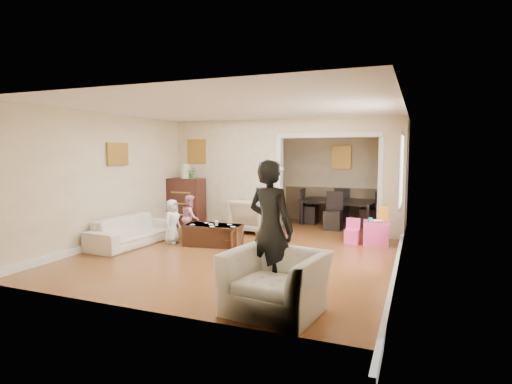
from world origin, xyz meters
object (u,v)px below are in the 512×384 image
at_px(coffee_cup, 217,223).
at_px(table_lamp, 186,171).
at_px(armchair_back, 252,215).
at_px(play_table, 376,233).
at_px(coffee_table, 213,235).
at_px(dining_table, 338,212).
at_px(sofa, 133,231).
at_px(dresser, 186,202).
at_px(armchair_front, 275,282).
at_px(child_kneel_b, 190,217).
at_px(child_toddler, 276,223).
at_px(adult_person, 271,229).
at_px(cyan_cup, 371,220).
at_px(child_kneel_a, 172,221).

bearing_deg(coffee_cup, table_lamp, 135.71).
height_order(armchair_back, play_table, armchair_back).
bearing_deg(coffee_table, play_table, 23.35).
bearing_deg(coffee_table, dining_table, 59.03).
relative_size(sofa, dresser, 1.58).
xyz_separation_m(armchair_front, child_kneel_b, (-2.94, 3.04, 0.12)).
bearing_deg(armchair_front, child_toddler, 117.09).
bearing_deg(dining_table, armchair_back, -131.32).
bearing_deg(coffee_table, dresser, 134.85).
bearing_deg(adult_person, coffee_table, -31.99).
bearing_deg(child_toddler, adult_person, 57.88).
bearing_deg(adult_person, armchair_back, -47.69).
relative_size(sofa, armchair_front, 1.75).
relative_size(coffee_table, child_toddler, 1.42).
bearing_deg(play_table, cyan_cup, -153.43).
xyz_separation_m(play_table, child_toddler, (-1.93, -0.54, 0.16)).
relative_size(coffee_table, child_kneel_a, 1.23).
distance_m(armchair_back, cyan_cup, 2.72).
relative_size(table_lamp, cyan_cup, 4.50).
relative_size(play_table, adult_person, 0.27).
distance_m(child_kneel_a, child_kneel_b, 0.48).
height_order(sofa, table_lamp, table_lamp).
relative_size(dresser, dining_table, 0.65).
bearing_deg(cyan_cup, dining_table, 117.44).
bearing_deg(child_toddler, sofa, -23.23).
bearing_deg(coffee_table, sofa, -160.47).
xyz_separation_m(sofa, child_toddler, (2.58, 1.29, 0.11)).
bearing_deg(child_kneel_b, armchair_back, -64.93).
xyz_separation_m(armchair_front, dining_table, (-0.36, 5.89, -0.03)).
distance_m(cyan_cup, child_kneel_a, 3.98).
bearing_deg(armchair_back, child_toddler, 141.82).
xyz_separation_m(armchair_front, table_lamp, (-3.83, 4.34, 1.02)).
distance_m(play_table, child_toddler, 2.01).
height_order(table_lamp, child_toddler, table_lamp).
height_order(cyan_cup, child_kneel_b, child_kneel_b).
relative_size(dining_table, child_kneel_b, 1.93).
distance_m(dresser, child_toddler, 2.78).
xyz_separation_m(coffee_table, child_kneel_a, (-0.85, -0.15, 0.24)).
bearing_deg(dining_table, play_table, -53.87).
relative_size(coffee_cup, play_table, 0.20).
distance_m(armchair_back, dresser, 1.78).
xyz_separation_m(sofa, dresser, (-0.06, 2.14, 0.32)).
bearing_deg(play_table, armchair_front, -100.29).
height_order(sofa, armchair_back, armchair_back).
bearing_deg(play_table, armchair_back, 174.49).
distance_m(coffee_cup, cyan_cup, 3.06).
xyz_separation_m(armchair_front, dresser, (-3.83, 4.34, 0.24)).
xyz_separation_m(coffee_table, child_kneel_b, (-0.70, 0.30, 0.27)).
bearing_deg(armchair_back, play_table, 179.12).
bearing_deg(dining_table, armchair_front, -80.80).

